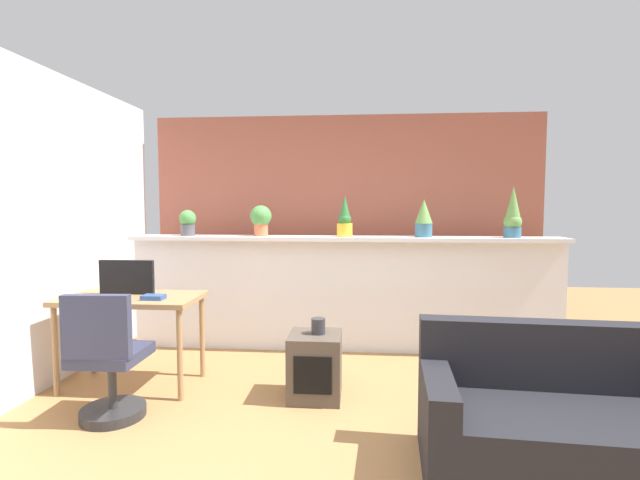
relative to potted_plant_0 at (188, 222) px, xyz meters
name	(u,v)px	position (x,y,z in m)	size (l,w,h in m)	color
ground_plane	(331,453)	(1.61, -1.95, -1.32)	(12.00, 12.00, 0.00)	#9E7042
divider_wall	(343,295)	(1.61, 0.05, -0.75)	(4.35, 0.16, 1.14)	silver
plant_shelf	(343,239)	(1.61, 0.01, -0.16)	(4.35, 0.33, 0.04)	silver
brick_wall_behind	(345,226)	(1.61, 0.65, -0.07)	(4.35, 0.10, 2.50)	#9E5442
potted_plant_0	(188,222)	(0.00, 0.00, 0.00)	(0.17, 0.17, 0.27)	#4C4C51
potted_plant_1	(261,219)	(0.76, 0.03, 0.04)	(0.22, 0.22, 0.31)	#C66B42
potted_plant_2	(345,219)	(1.62, 0.01, 0.03)	(0.16, 0.16, 0.42)	gold
potted_plant_3	(424,218)	(2.41, 0.00, 0.05)	(0.17, 0.17, 0.38)	#386B84
potted_plant_4	(513,215)	(3.26, 0.00, 0.08)	(0.17, 0.17, 0.50)	#386B84
desk	(132,306)	(-0.09, -1.05, -0.65)	(1.10, 0.60, 0.75)	#99754C
tv_monitor	(127,277)	(-0.16, -0.97, -0.42)	(0.46, 0.04, 0.29)	black
office_chair	(108,366)	(0.05, -1.67, -0.93)	(0.46, 0.46, 0.91)	#262628
side_cube_shelf	(315,366)	(1.43, -1.16, -1.07)	(0.40, 0.41, 0.50)	#4C4238
vase_on_shelf	(318,326)	(1.46, -1.14, -0.76)	(0.11, 0.11, 0.12)	#2D2D33
book_on_desk	(153,297)	(0.15, -1.16, -0.55)	(0.17, 0.12, 0.04)	#2D4C8C
couch	(567,426)	(2.91, -2.08, -1.03)	(1.61, 0.86, 0.80)	black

